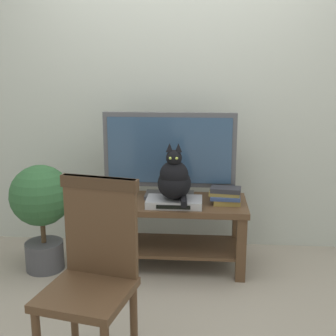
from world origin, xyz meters
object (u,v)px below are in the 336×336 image
tv (170,153)px  book_stack (226,195)px  media_box (174,202)px  wooden_chair (93,266)px  potted_plant (41,206)px  cat (174,179)px  tv_stand (169,220)px

tv → book_stack: bearing=-15.8°
media_box → wooden_chair: size_ratio=0.41×
media_box → potted_plant: potted_plant is taller
media_box → book_stack: 0.38m
book_stack → cat: bearing=-164.7°
media_box → cat: size_ratio=0.97×
cat → tv_stand: bearing=112.2°
wooden_chair → potted_plant: (-0.65, 1.06, -0.06)m
cat → wooden_chair: (-0.33, -1.07, -0.16)m
tv_stand → tv: bearing=90.0°
tv → cat: tv is taller
tv_stand → media_box: bearing=-65.6°
wooden_chair → book_stack: wooden_chair is taller
tv → wooden_chair: bearing=-102.0°
book_stack → potted_plant: potted_plant is taller
media_box → cat: (0.00, -0.02, 0.17)m
book_stack → wooden_chair: bearing=-120.6°
tv → book_stack: (0.42, -0.12, -0.29)m
tv → cat: 0.27m
cat → wooden_chair: size_ratio=0.42×
cat → potted_plant: (-0.98, -0.01, -0.22)m
tv → book_stack: size_ratio=4.14×
potted_plant → tv_stand: bearing=8.5°
tv_stand → media_box: 0.22m
media_box → potted_plant: bearing=-178.4°
wooden_chair → cat: bearing=73.1°
tv_stand → wooden_chair: size_ratio=1.18×
book_stack → tv: bearing=164.2°
wooden_chair → tv_stand: bearing=77.1°
tv_stand → media_box: (0.05, -0.11, 0.18)m
potted_plant → book_stack: bearing=4.8°
media_box → book_stack: bearing=13.0°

